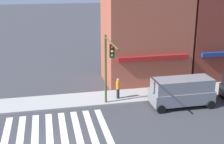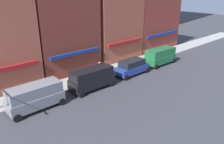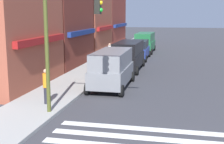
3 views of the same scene
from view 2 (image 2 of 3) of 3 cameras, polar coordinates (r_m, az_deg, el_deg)
The scene contains 6 objects.
storefront_row at distance 31.24m, azimuth -4.56°, elevation 13.16°, with size 34.78×5.30×14.40m.
van_grey at distance 21.06m, azimuth -19.44°, elevation -5.95°, with size 5.01×2.22×2.34m.
van_black at distance 23.86m, azimuth -5.29°, elevation -1.52°, with size 5.03×2.22×2.34m.
suv_blue at distance 27.92m, azimuth 5.19°, elevation 1.36°, with size 4.71×2.12×1.94m.
van_green at distance 32.27m, azimuth 12.51°, elevation 4.16°, with size 5.05×2.22×2.34m.
pedestrian_white_shirt at distance 27.18m, azimuth -3.33°, elevation 0.95°, with size 0.32×0.32×1.77m.
Camera 2 is at (3.95, -13.07, 10.46)m, focal length 35.00 mm.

